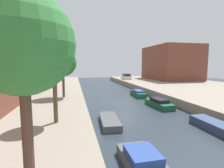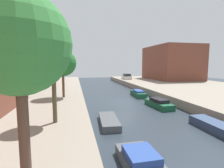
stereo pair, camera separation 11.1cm
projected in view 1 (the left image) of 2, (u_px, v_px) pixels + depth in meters
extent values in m
plane|color=#28333D|center=(124.00, 102.00, 21.55)|extent=(84.00, 84.00, 0.00)
cube|color=gray|center=(223.00, 94.00, 24.73)|extent=(20.00, 64.00, 1.00)
cube|color=brown|center=(17.00, 21.00, 31.20)|extent=(10.00, 8.24, 23.43)
cube|color=brown|center=(171.00, 63.00, 43.44)|extent=(10.00, 13.77, 8.31)
cylinder|color=brown|center=(28.00, 145.00, 4.40)|extent=(0.27, 0.27, 3.33)
sphere|color=#358139|center=(22.00, 43.00, 4.11)|extent=(2.55, 2.55, 2.55)
cylinder|color=brown|center=(55.00, 97.00, 10.87)|extent=(0.27, 0.27, 3.33)
sphere|color=#287827|center=(54.00, 59.00, 10.60)|extent=(2.03, 2.03, 2.03)
cylinder|color=brown|center=(63.00, 85.00, 19.44)|extent=(0.28, 0.28, 2.84)
sphere|color=#246D2B|center=(63.00, 63.00, 19.16)|extent=(3.02, 3.02, 3.02)
cube|color=beige|center=(126.00, 78.00, 44.07)|extent=(1.81, 4.11, 0.81)
cube|color=#1E2328|center=(126.00, 75.00, 43.70)|extent=(1.57, 2.27, 0.60)
cube|color=#4C5156|center=(141.00, 162.00, 7.87)|extent=(1.61, 3.03, 0.52)
cube|color=#2D4C9E|center=(143.00, 155.00, 7.70)|extent=(1.36, 1.67, 0.33)
cube|color=#4C5156|center=(109.00, 121.00, 13.61)|extent=(1.61, 3.91, 0.49)
cube|color=#33476B|center=(216.00, 127.00, 12.20)|extent=(1.39, 4.08, 0.63)
cube|color=#195638|center=(159.00, 104.00, 19.04)|extent=(1.69, 4.15, 0.61)
cube|color=black|center=(159.00, 100.00, 18.94)|extent=(1.36, 2.31, 0.37)
cube|color=#195638|center=(138.00, 94.00, 25.55)|extent=(1.51, 4.34, 0.68)
cube|color=#2D4C9E|center=(138.00, 91.00, 25.33)|extent=(1.20, 2.41, 0.25)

